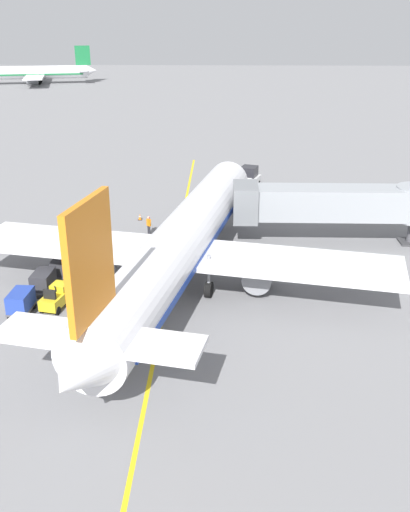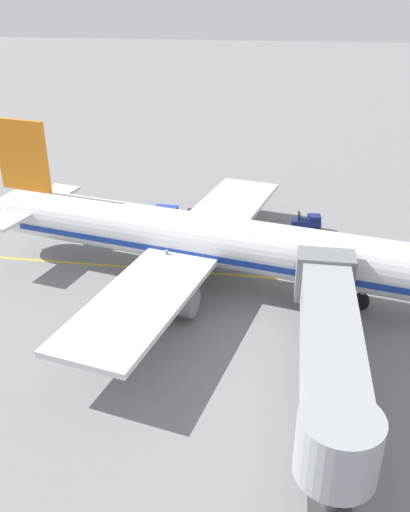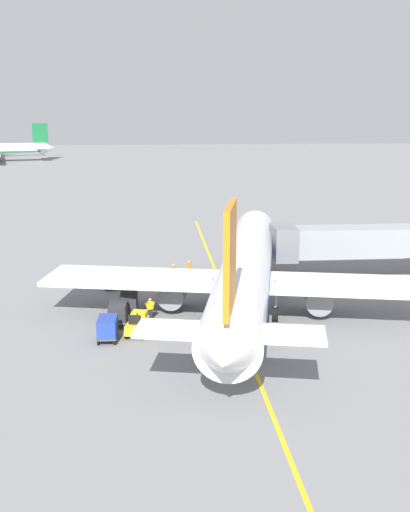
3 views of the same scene
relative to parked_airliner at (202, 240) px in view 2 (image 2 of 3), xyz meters
name	(u,v)px [view 2 (image 2 of 3)]	position (x,y,z in m)	size (l,w,h in m)	color
ground_plane	(182,271)	(-1.00, -1.73, -3.19)	(400.00, 400.00, 0.00)	slate
gate_lead_in_line	(182,271)	(-1.00, -1.73, -3.18)	(0.24, 80.00, 0.01)	gold
parked_airliner	(202,240)	(0.00, 0.00, 0.00)	(30.43, 37.10, 10.63)	silver
jet_bridge	(330,345)	(11.99, 8.45, 0.27)	(16.71, 3.50, 4.98)	#93999E
baggage_tug_lead	(307,222)	(-10.48, 7.78, -2.47)	(1.45, 2.58, 1.62)	navy
baggage_tug_trailing	(173,225)	(-8.07, -3.91, -2.47)	(1.75, 2.70, 1.62)	gold
baggage_cart_front	(226,222)	(-8.80, 0.67, -2.24)	(1.39, 2.93, 1.58)	#4C4C51
baggage_cart_second_in_train	(198,218)	(-9.50, -1.88, -2.24)	(1.39, 2.93, 1.58)	#4C4C51
baggage_cart_third_in_train	(166,213)	(-10.05, -4.97, -2.24)	(1.39, 2.93, 1.58)	#4C4C51
ground_crew_wing_walker	(202,228)	(-7.20, -1.14, -2.23)	(0.72, 0.34, 1.69)	#232328
ground_crew_loader	(335,255)	(-3.61, 9.81, -2.23)	(0.51, 0.63, 1.69)	#232328
safety_cone_nose_left	(384,259)	(-4.94, 13.75, -2.90)	(0.36, 0.36, 0.59)	black
safety_cone_nose_right	(336,281)	(-0.68, 9.76, -2.90)	(0.36, 0.36, 0.59)	black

